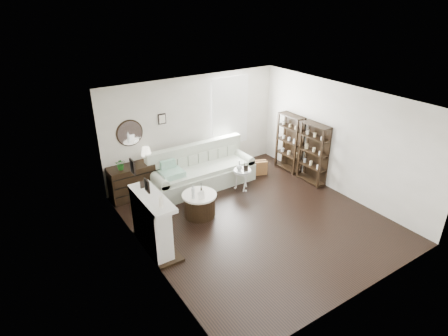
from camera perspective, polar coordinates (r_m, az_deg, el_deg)
room at (r=10.17m, az=-0.87°, el=8.22°), size 5.50×5.50×5.50m
fireplace at (r=7.42m, az=-10.89°, el=-8.50°), size 0.50×1.40×1.84m
shelf_unit_far at (r=10.51m, az=9.96°, el=3.82°), size 0.30×0.80×1.60m
shelf_unit_near at (r=9.93m, az=13.45°, el=2.15°), size 0.30×0.80×1.60m
sofa at (r=9.70m, az=-3.49°, el=-0.68°), size 2.72×0.94×1.06m
quilt at (r=9.11m, az=-7.95°, el=-0.87°), size 0.55×0.45×0.14m
suitcase at (r=10.32m, az=4.93°, el=0.03°), size 0.62×0.40×0.39m
dresser at (r=9.39m, az=-13.42°, el=-1.91°), size 1.23×0.53×0.82m
table_lamp at (r=9.24m, az=-11.74°, el=1.98°), size 0.33×0.33×0.40m
potted_plant at (r=9.03m, az=-15.46°, el=0.55°), size 0.31×0.29×0.27m
drum_table at (r=8.45m, az=-3.75°, el=-5.58°), size 0.77×0.77×0.54m
pedestal_table at (r=9.40m, az=2.80°, el=-0.53°), size 0.45×0.45×0.55m
eiffel_drum at (r=8.34m, az=-3.49°, el=-3.08°), size 0.13×0.13×0.21m
bottle_drum at (r=8.09m, az=-4.72°, el=-3.68°), size 0.07×0.07×0.31m
card_frame_drum at (r=8.10m, az=-3.47°, el=-4.12°), size 0.14×0.06×0.18m
eiffel_ped at (r=9.41m, az=3.15°, el=0.42°), size 0.11×0.11×0.18m
flask_ped at (r=9.29m, az=2.36°, el=0.40°), size 0.14×0.14×0.27m
card_frame_ped at (r=9.27m, az=3.34°, el=-0.08°), size 0.12×0.08×0.15m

